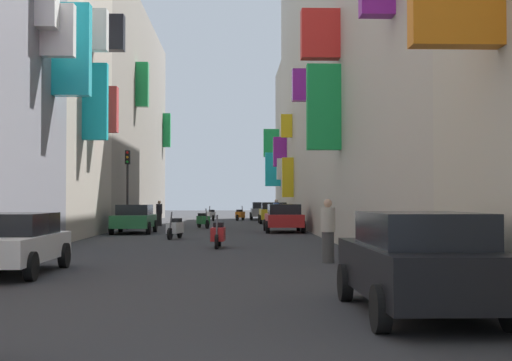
# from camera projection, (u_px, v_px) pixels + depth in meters

# --- Properties ---
(ground_plane) EXTENTS (140.00, 140.00, 0.00)m
(ground_plane) POSITION_uv_depth(u_px,v_px,m) (208.00, 234.00, 33.08)
(ground_plane) COLOR #2D2D30
(building_left_mid_c) EXTENTS (7.39, 9.56, 16.61)m
(building_left_mid_c) POSITION_uv_depth(u_px,v_px,m) (25.00, 48.00, 30.68)
(building_left_mid_c) COLOR #B2A899
(building_left_mid_c) RESTS_ON ground
(building_left_far) EXTENTS (6.78, 27.58, 14.88)m
(building_left_far) POSITION_uv_depth(u_px,v_px,m) (103.00, 117.00, 49.22)
(building_left_far) COLOR gray
(building_left_far) RESTS_ON ground
(building_right_mid_a) EXTENTS (7.37, 30.04, 17.88)m
(building_right_mid_a) POSITION_uv_depth(u_px,v_px,m) (400.00, 21.00, 28.45)
(building_right_mid_a) COLOR #B2A899
(building_right_mid_a) RESTS_ON ground
(building_right_mid_b) EXTENTS (6.96, 12.30, 21.83)m
(building_right_mid_b) POSITION_uv_depth(u_px,v_px,m) (329.00, 69.00, 49.66)
(building_right_mid_b) COLOR #B2A899
(building_right_mid_b) RESTS_ON ground
(building_right_mid_c) EXTENTS (7.30, 7.80, 12.82)m
(building_right_mid_c) POSITION_uv_depth(u_px,v_px,m) (313.00, 144.00, 59.56)
(building_right_mid_c) COLOR #B2A899
(building_right_mid_c) RESTS_ON ground
(parked_car_green) EXTENTS (1.91, 4.13, 1.39)m
(parked_car_green) POSITION_uv_depth(u_px,v_px,m) (134.00, 218.00, 33.91)
(parked_car_green) COLOR #236638
(parked_car_green) RESTS_ON ground
(parked_car_red) EXTENTS (1.92, 3.95, 1.40)m
(parked_car_red) POSITION_uv_depth(u_px,v_px,m) (284.00, 217.00, 34.96)
(parked_car_red) COLOR #B21E1E
(parked_car_red) RESTS_ON ground
(parked_car_grey) EXTENTS (1.84, 4.04, 1.41)m
(parked_car_grey) POSITION_uv_depth(u_px,v_px,m) (262.00, 211.00, 55.69)
(parked_car_grey) COLOR slate
(parked_car_grey) RESTS_ON ground
(parked_car_yellow) EXTENTS (2.01, 4.02, 1.44)m
(parked_car_yellow) POSITION_uv_depth(u_px,v_px,m) (274.00, 212.00, 47.57)
(parked_car_yellow) COLOR gold
(parked_car_yellow) RESTS_ON ground
(parked_car_white) EXTENTS (1.83, 4.16, 1.34)m
(parked_car_white) POSITION_uv_depth(u_px,v_px,m) (12.00, 242.00, 15.43)
(parked_car_white) COLOR white
(parked_car_white) RESTS_ON ground
(parked_car_black) EXTENTS (1.83, 4.15, 1.47)m
(parked_car_black) POSITION_uv_depth(u_px,v_px,m) (418.00, 261.00, 9.94)
(parked_car_black) COLOR black
(parked_car_black) RESTS_ON ground
(scooter_green) EXTENTS (0.82, 1.80, 1.13)m
(scooter_green) POSITION_uv_depth(u_px,v_px,m) (203.00, 220.00, 39.79)
(scooter_green) COLOR #287F3D
(scooter_green) RESTS_ON ground
(scooter_silver) EXTENTS (0.71, 1.85, 1.13)m
(scooter_silver) POSITION_uv_depth(u_px,v_px,m) (211.00, 215.00, 53.28)
(scooter_silver) COLOR #ADADB2
(scooter_silver) RESTS_ON ground
(scooter_red) EXTENTS (0.49, 1.88, 1.13)m
(scooter_red) POSITION_uv_depth(u_px,v_px,m) (218.00, 234.00, 23.73)
(scooter_red) COLOR red
(scooter_red) RESTS_ON ground
(scooter_white) EXTENTS (0.67, 1.79, 1.13)m
(scooter_white) POSITION_uv_depth(u_px,v_px,m) (175.00, 228.00, 29.02)
(scooter_white) COLOR silver
(scooter_white) RESTS_ON ground
(scooter_orange) EXTENTS (0.77, 1.73, 1.13)m
(scooter_orange) POSITION_uv_depth(u_px,v_px,m) (240.00, 215.00, 53.72)
(scooter_orange) COLOR orange
(scooter_orange) RESTS_ON ground
(pedestrian_crossing) EXTENTS (0.47, 0.47, 1.57)m
(pedestrian_crossing) POSITION_uv_depth(u_px,v_px,m) (159.00, 213.00, 43.14)
(pedestrian_crossing) COLOR black
(pedestrian_crossing) RESTS_ON ground
(pedestrian_near_left) EXTENTS (0.40, 0.40, 1.65)m
(pedestrian_near_left) POSITION_uv_depth(u_px,v_px,m) (276.00, 213.00, 42.05)
(pedestrian_near_left) COLOR black
(pedestrian_near_left) RESTS_ON ground
(pedestrian_near_right) EXTENTS (0.38, 0.38, 1.66)m
(pedestrian_near_right) POSITION_uv_depth(u_px,v_px,m) (328.00, 231.00, 18.10)
(pedestrian_near_right) COLOR #3E3E3E
(pedestrian_near_right) RESTS_ON ground
(traffic_light_near_corner) EXTENTS (0.26, 0.34, 4.30)m
(traffic_light_near_corner) POSITION_uv_depth(u_px,v_px,m) (128.00, 176.00, 37.89)
(traffic_light_near_corner) COLOR #2D2D2D
(traffic_light_near_corner) RESTS_ON ground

